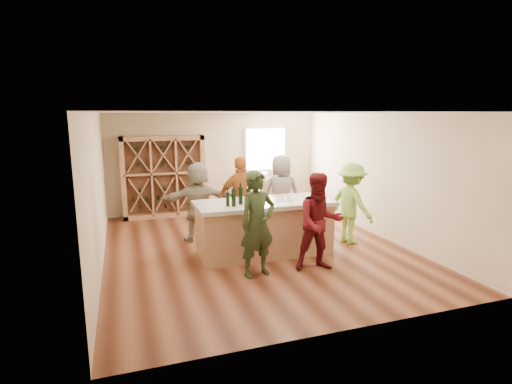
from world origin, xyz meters
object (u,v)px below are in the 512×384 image
object	(u,v)px
wine_rack	(164,177)
person_near_right	(320,222)
wine_bottle_e	(257,196)
person_near_left	(257,224)
wine_bottle_b	(234,198)
wine_bottle_d	(248,196)
person_server	(351,204)
wine_bottle_c	(241,196)
person_far_right	(281,194)
person_far_mid	(242,198)
person_far_left	(198,201)
wine_bottle_a	(228,199)
tasting_counter_base	(264,230)
sink	(259,175)

from	to	relation	value
wine_rack	person_near_right	world-z (taller)	wine_rack
wine_bottle_e	person_near_left	size ratio (longest dim) A/B	0.15
wine_bottle_b	wine_bottle_d	world-z (taller)	wine_bottle_b
person_server	wine_bottle_e	bearing A→B (deg)	80.59
wine_bottle_c	person_far_right	world-z (taller)	person_far_right
person_far_right	person_near_left	bearing A→B (deg)	66.06
person_near_right	person_server	xyz separation A→B (m)	(1.36, 1.15, -0.01)
wine_bottle_b	wine_bottle_e	distance (m)	0.51
wine_bottle_e	person_far_mid	bearing A→B (deg)	87.13
wine_bottle_d	person_far_left	size ratio (longest dim) A/B	0.19
wine_bottle_a	person_far_right	distance (m)	2.24
wine_bottle_b	tasting_counter_base	bearing A→B (deg)	18.63
wine_bottle_c	person_server	distance (m)	2.56
wine_bottle_a	person_far_mid	xyz separation A→B (m)	(0.66, 1.30, -0.28)
person_near_left	person_far_right	size ratio (longest dim) A/B	1.00
wine_rack	person_far_right	size ratio (longest dim) A/B	1.19
wine_bottle_c	wine_rack	bearing A→B (deg)	105.52
sink	person_near_right	size ratio (longest dim) A/B	0.31
wine_bottle_c	person_near_right	xyz separation A→B (m)	(1.17, -0.99, -0.36)
wine_bottle_a	sink	bearing A→B (deg)	63.09
sink	wine_bottle_b	xyz separation A→B (m)	(-1.82, -3.84, 0.23)
wine_bottle_b	wine_bottle_c	distance (m)	0.22
person_far_right	person_far_left	xyz separation A→B (m)	(-1.96, 0.01, -0.04)
wine_bottle_b	person_server	xyz separation A→B (m)	(2.70, 0.29, -0.37)
wine_bottle_a	wine_bottle_e	distance (m)	0.60
wine_rack	wine_bottle_c	bearing A→B (deg)	-74.48
wine_bottle_d	person_near_left	xyz separation A→B (m)	(-0.09, -0.78, -0.33)
tasting_counter_base	person_far_right	world-z (taller)	person_far_right
wine_bottle_b	person_near_right	xyz separation A→B (m)	(1.34, -0.86, -0.37)
wine_bottle_d	person_near_right	bearing A→B (deg)	-39.95
tasting_counter_base	person_far_right	xyz separation A→B (m)	(0.88, 1.28, 0.42)
person_far_left	wine_bottle_e	bearing A→B (deg)	123.93
wine_bottle_b	person_near_right	size ratio (longest dim) A/B	0.19
person_server	person_near_right	bearing A→B (deg)	116.38
person_far_right	wine_bottle_b	bearing A→B (deg)	51.02
person_server	person_far_left	distance (m)	3.33
wine_rack	person_far_mid	world-z (taller)	wine_rack
wine_bottle_b	person_far_right	distance (m)	2.20
sink	wine_bottle_c	distance (m)	4.07
tasting_counter_base	person_far_mid	bearing A→B (deg)	96.95
person_near_left	person_far_mid	bearing A→B (deg)	67.45
wine_rack	wine_bottle_a	xyz separation A→B (m)	(0.77, -3.86, 0.11)
wine_bottle_d	wine_bottle_e	distance (m)	0.22
tasting_counter_base	person_far_left	xyz separation A→B (m)	(-1.08, 1.29, 0.38)
person_server	person_far_mid	distance (m)	2.39
wine_bottle_a	wine_bottle_b	world-z (taller)	wine_bottle_b
person_near_right	sink	bearing A→B (deg)	93.90
person_far_mid	wine_bottle_d	bearing A→B (deg)	80.11
wine_rack	wine_bottle_e	size ratio (longest dim) A/B	7.92
person_near_right	person_far_mid	distance (m)	2.35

